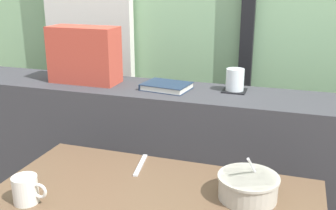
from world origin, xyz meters
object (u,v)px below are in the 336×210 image
Objects in this scene: coaster_square at (234,91)px; closed_book at (166,86)px; throw_pillow at (84,55)px; ceramic_mug at (26,190)px; juice_glass at (235,80)px; fork_utensil at (141,165)px; soup_bowl at (248,187)px.

closed_book is at bearing -168.22° from coaster_square.
coaster_square is at bearing 4.83° from throw_pillow.
closed_book reaches higher than ceramic_mug.
fork_utensil is at bearing -119.10° from juice_glass.
soup_bowl is (0.83, -0.51, -0.27)m from throw_pillow.
coaster_square reaches higher than soup_bowl.
throw_pillow is 0.67m from fork_utensil.
coaster_square is 0.56m from fork_utensil.
juice_glass is 0.30m from closed_book.
throw_pillow is 0.81m from ceramic_mug.
throw_pillow is at bearing 179.68° from closed_book.
closed_book is 0.68× the size of throw_pillow.
juice_glass is 0.50× the size of soup_bowl.
soup_bowl is at bearing -76.03° from juice_glass.
coaster_square is at bearing 51.54° from fork_utensil.
closed_book is at bearing -168.22° from juice_glass.
closed_book is at bearing 74.93° from ceramic_mug.
closed_book is at bearing -0.32° from throw_pillow.
fork_utensil is at bearing 55.30° from ceramic_mug.
ceramic_mug is at bearing -105.07° from closed_book.
juice_glass reaches higher than soup_bowl.
juice_glass is 0.70m from throw_pillow.
coaster_square reaches higher than ceramic_mug.
juice_glass is 0.83× the size of ceramic_mug.
ceramic_mug reaches higher than fork_utensil.
closed_book is 1.93× the size of ceramic_mug.
soup_bowl is 0.41m from fork_utensil.
soup_bowl is 0.67m from ceramic_mug.
juice_glass is 0.61m from soup_bowl.
coaster_square is 0.71m from throw_pillow.
soup_bowl is 1.11× the size of fork_utensil.
coaster_square is 0.95m from ceramic_mug.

